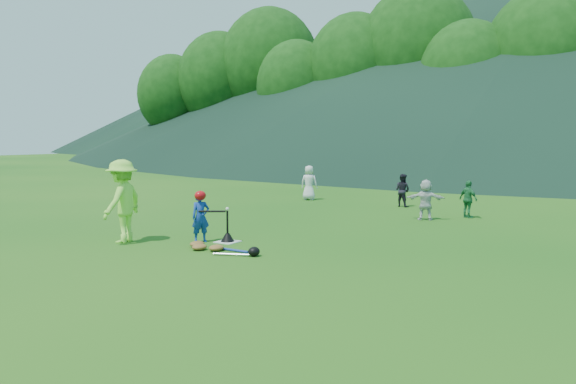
% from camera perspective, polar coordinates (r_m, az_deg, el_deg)
% --- Properties ---
extents(ground, '(120.00, 120.00, 0.00)m').
position_cam_1_polar(ground, '(12.43, -6.15, -5.10)').
color(ground, '#134F12').
rests_on(ground, ground).
extents(home_plate, '(0.45, 0.45, 0.02)m').
position_cam_1_polar(home_plate, '(12.42, -6.15, -5.05)').
color(home_plate, silver).
rests_on(home_plate, ground).
extents(baseball, '(0.08, 0.08, 0.08)m').
position_cam_1_polar(baseball, '(12.31, -6.19, -1.72)').
color(baseball, white).
rests_on(baseball, batting_tee).
extents(batter_child, '(0.43, 0.48, 1.11)m').
position_cam_1_polar(batter_child, '(12.43, -8.87, -2.54)').
color(batter_child, navy).
rests_on(batter_child, ground).
extents(adult_coach, '(0.93, 1.30, 1.82)m').
position_cam_1_polar(adult_coach, '(12.76, -16.48, -0.89)').
color(adult_coach, '#9CF146').
rests_on(adult_coach, ground).
extents(fielder_a, '(0.69, 0.53, 1.26)m').
position_cam_1_polar(fielder_a, '(20.52, 2.15, 0.95)').
color(fielder_a, silver).
rests_on(fielder_a, ground).
extents(fielder_b, '(0.60, 0.51, 1.09)m').
position_cam_1_polar(fielder_b, '(18.90, 11.55, 0.17)').
color(fielder_b, black).
rests_on(fielder_b, ground).
extents(fielder_c, '(0.68, 0.54, 1.07)m').
position_cam_1_polar(fielder_c, '(16.76, 17.84, -0.70)').
color(fielder_c, '#22723C').
rests_on(fielder_c, ground).
extents(fielder_d, '(1.10, 0.67, 1.13)m').
position_cam_1_polar(fielder_d, '(16.02, 13.81, -0.77)').
color(fielder_d, silver).
rests_on(fielder_d, ground).
extents(batting_tee, '(0.30, 0.30, 0.68)m').
position_cam_1_polar(batting_tee, '(12.40, -6.16, -4.51)').
color(batting_tee, black).
rests_on(batting_tee, home_plate).
extents(batter_gear, '(0.72, 0.27, 0.47)m').
position_cam_1_polar(batter_gear, '(12.36, -8.81, -0.49)').
color(batter_gear, '#B10B11').
rests_on(batter_gear, ground).
extents(equipment_pile, '(1.80, 0.65, 0.19)m').
position_cam_1_polar(equipment_pile, '(11.51, -7.32, -5.64)').
color(equipment_pile, olive).
rests_on(equipment_pile, ground).
extents(outfield_fence, '(70.07, 0.08, 1.33)m').
position_cam_1_polar(outfield_fence, '(38.37, 20.68, 2.87)').
color(outfield_fence, gray).
rests_on(outfield_fence, ground).
extents(tree_line, '(70.04, 11.40, 14.82)m').
position_cam_1_polar(tree_line, '(44.43, 22.82, 12.83)').
color(tree_line, '#382314').
rests_on(tree_line, ground).
extents(distant_hills, '(155.00, 140.00, 32.00)m').
position_cam_1_polar(distant_hills, '(93.51, 23.01, 12.98)').
color(distant_hills, black).
rests_on(distant_hills, ground).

